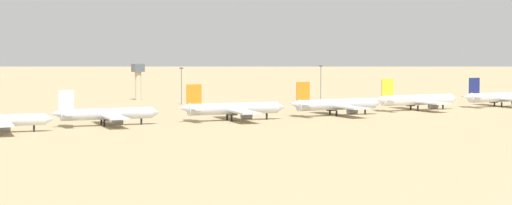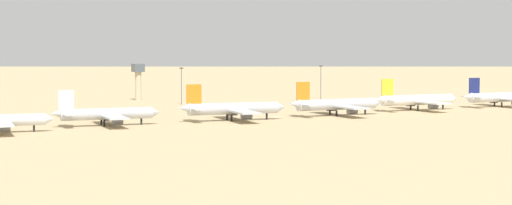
{
  "view_description": "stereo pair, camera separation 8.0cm",
  "coord_description": "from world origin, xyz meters",
  "px_view_note": "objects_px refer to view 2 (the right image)",
  "views": [
    {
      "loc": [
        -177.26,
        -296.31,
        29.85
      ],
      "look_at": [
        -9.67,
        -0.41,
        6.0
      ],
      "focal_mm": 62.83,
      "sensor_mm": 36.0,
      "label": 1
    },
    {
      "loc": [
        -177.19,
        -296.35,
        29.85
      ],
      "look_at": [
        -9.67,
        -0.41,
        6.0
      ],
      "focal_mm": 62.83,
      "sensor_mm": 36.0,
      "label": 2
    }
  ],
  "objects_px": {
    "parked_jet_orange_4": "(336,104)",
    "parked_jet_navy_6": "(500,97)",
    "parked_jet_orange_3": "(232,109)",
    "parked_jet_yellow_5": "(417,100)",
    "light_pole_west": "(181,83)",
    "control_tower": "(138,78)",
    "light_pole_mid": "(321,80)",
    "parked_jet_white_2": "(106,114)"
  },
  "relations": [
    {
      "from": "parked_jet_orange_4",
      "to": "control_tower",
      "type": "distance_m",
      "value": 127.21
    },
    {
      "from": "parked_jet_orange_3",
      "to": "parked_jet_yellow_5",
      "type": "relative_size",
      "value": 1.0
    },
    {
      "from": "light_pole_mid",
      "to": "parked_jet_yellow_5",
      "type": "bearing_deg",
      "value": -91.34
    },
    {
      "from": "parked_jet_orange_4",
      "to": "parked_jet_yellow_5",
      "type": "height_order",
      "value": "parked_jet_yellow_5"
    },
    {
      "from": "parked_jet_yellow_5",
      "to": "parked_jet_orange_3",
      "type": "bearing_deg",
      "value": -172.81
    },
    {
      "from": "parked_jet_white_2",
      "to": "parked_jet_yellow_5",
      "type": "relative_size",
      "value": 0.93
    },
    {
      "from": "parked_jet_orange_4",
      "to": "control_tower",
      "type": "height_order",
      "value": "control_tower"
    },
    {
      "from": "parked_jet_orange_4",
      "to": "light_pole_mid",
      "type": "bearing_deg",
      "value": 64.31
    },
    {
      "from": "control_tower",
      "to": "parked_jet_white_2",
      "type": "bearing_deg",
      "value": -116.88
    },
    {
      "from": "parked_jet_orange_4",
      "to": "parked_jet_navy_6",
      "type": "xyz_separation_m",
      "value": [
        90.55,
        2.67,
        -0.15
      ]
    },
    {
      "from": "parked_jet_orange_4",
      "to": "parked_jet_white_2",
      "type": "bearing_deg",
      "value": -178.87
    },
    {
      "from": "parked_jet_navy_6",
      "to": "light_pole_west",
      "type": "xyz_separation_m",
      "value": [
        -117.36,
        83.73,
        5.43
      ]
    },
    {
      "from": "light_pole_mid",
      "to": "parked_jet_orange_3",
      "type": "bearing_deg",
      "value": -139.16
    },
    {
      "from": "parked_jet_orange_4",
      "to": "parked_jet_yellow_5",
      "type": "xyz_separation_m",
      "value": [
        44.79,
        4.97,
        0.01
      ]
    },
    {
      "from": "parked_jet_orange_3",
      "to": "parked_jet_navy_6",
      "type": "bearing_deg",
      "value": 9.83
    },
    {
      "from": "parked_jet_orange_3",
      "to": "control_tower",
      "type": "height_order",
      "value": "control_tower"
    },
    {
      "from": "parked_jet_orange_3",
      "to": "parked_jet_yellow_5",
      "type": "height_order",
      "value": "parked_jet_orange_3"
    },
    {
      "from": "parked_jet_orange_3",
      "to": "light_pole_mid",
      "type": "height_order",
      "value": "light_pole_mid"
    },
    {
      "from": "parked_jet_navy_6",
      "to": "parked_jet_white_2",
      "type": "bearing_deg",
      "value": -174.19
    },
    {
      "from": "parked_jet_orange_3",
      "to": "light_pole_west",
      "type": "height_order",
      "value": "light_pole_west"
    },
    {
      "from": "parked_jet_navy_6",
      "to": "parked_jet_orange_3",
      "type": "bearing_deg",
      "value": -172.74
    },
    {
      "from": "parked_jet_yellow_5",
      "to": "light_pole_mid",
      "type": "height_order",
      "value": "light_pole_mid"
    },
    {
      "from": "parked_jet_orange_3",
      "to": "parked_jet_orange_4",
      "type": "distance_m",
      "value": 45.54
    },
    {
      "from": "parked_jet_yellow_5",
      "to": "control_tower",
      "type": "relative_size",
      "value": 2.3
    },
    {
      "from": "parked_jet_yellow_5",
      "to": "parked_jet_orange_4",
      "type": "bearing_deg",
      "value": -168.96
    },
    {
      "from": "parked_jet_orange_4",
      "to": "parked_jet_navy_6",
      "type": "bearing_deg",
      "value": 6.0
    },
    {
      "from": "parked_jet_yellow_5",
      "to": "parked_jet_navy_6",
      "type": "relative_size",
      "value": 1.04
    },
    {
      "from": "parked_jet_navy_6",
      "to": "control_tower",
      "type": "bearing_deg",
      "value": 142.6
    },
    {
      "from": "parked_jet_orange_3",
      "to": "parked_jet_orange_4",
      "type": "relative_size",
      "value": 1.0
    },
    {
      "from": "parked_jet_orange_4",
      "to": "parked_jet_navy_6",
      "type": "relative_size",
      "value": 1.03
    },
    {
      "from": "light_pole_west",
      "to": "light_pole_mid",
      "type": "height_order",
      "value": "light_pole_mid"
    },
    {
      "from": "control_tower",
      "to": "light_pole_mid",
      "type": "distance_m",
      "value": 90.44
    },
    {
      "from": "parked_jet_white_2",
      "to": "parked_jet_orange_3",
      "type": "xyz_separation_m",
      "value": [
        47.57,
        -4.1,
        0.33
      ]
    },
    {
      "from": "parked_jet_orange_3",
      "to": "parked_jet_yellow_5",
      "type": "xyz_separation_m",
      "value": [
        90.32,
        3.9,
        -0.01
      ]
    },
    {
      "from": "parked_jet_orange_3",
      "to": "parked_jet_navy_6",
      "type": "height_order",
      "value": "parked_jet_orange_3"
    },
    {
      "from": "parked_jet_white_2",
      "to": "control_tower",
      "type": "distance_m",
      "value": 131.74
    },
    {
      "from": "light_pole_west",
      "to": "control_tower",
      "type": "bearing_deg",
      "value": 100.66
    },
    {
      "from": "parked_jet_orange_4",
      "to": "light_pole_west",
      "type": "xyz_separation_m",
      "value": [
        -26.81,
        86.39,
        5.28
      ]
    },
    {
      "from": "parked_jet_white_2",
      "to": "parked_jet_navy_6",
      "type": "distance_m",
      "value": 183.66
    },
    {
      "from": "parked_jet_navy_6",
      "to": "control_tower",
      "type": "distance_m",
      "value": 172.69
    },
    {
      "from": "parked_jet_yellow_5",
      "to": "light_pole_west",
      "type": "height_order",
      "value": "light_pole_west"
    },
    {
      "from": "parked_jet_yellow_5",
      "to": "light_pole_mid",
      "type": "bearing_deg",
      "value": 93.38
    }
  ]
}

